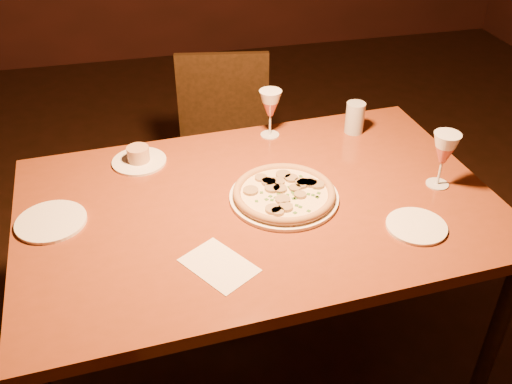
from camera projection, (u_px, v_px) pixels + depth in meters
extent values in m
plane|color=black|center=(292.00, 369.00, 2.30)|extent=(7.00, 7.00, 0.00)
cube|color=brown|center=(259.00, 207.00, 1.86)|extent=(1.59, 1.07, 0.04)
cylinder|color=black|center=(59.00, 259.00, 2.27)|extent=(0.05, 0.05, 0.78)
cylinder|color=black|center=(493.00, 341.00, 1.93)|extent=(0.05, 0.05, 0.78)
cylinder|color=black|center=(378.00, 200.00, 2.60)|extent=(0.05, 0.05, 0.78)
cube|color=black|center=(225.00, 158.00, 2.74)|extent=(0.51, 0.51, 0.04)
cube|color=black|center=(223.00, 95.00, 2.77)|extent=(0.44, 0.11, 0.42)
cylinder|color=black|center=(190.00, 223.00, 2.72)|extent=(0.04, 0.04, 0.45)
cylinder|color=black|center=(192.00, 181.00, 3.02)|extent=(0.04, 0.04, 0.45)
cylinder|color=black|center=(265.00, 220.00, 2.74)|extent=(0.04, 0.04, 0.45)
cylinder|color=black|center=(260.00, 179.00, 3.03)|extent=(0.04, 0.04, 0.45)
cylinder|color=white|center=(284.00, 197.00, 1.86)|extent=(0.36, 0.36, 0.01)
cylinder|color=#FEE9AF|center=(284.00, 194.00, 1.85)|extent=(0.32, 0.32, 0.01)
torus|color=#B67B4F|center=(284.00, 192.00, 1.85)|extent=(0.34, 0.34, 0.03)
cylinder|color=white|center=(139.00, 161.00, 2.05)|extent=(0.19, 0.19, 0.01)
cylinder|color=tan|center=(138.00, 154.00, 2.03)|extent=(0.08, 0.08, 0.05)
cylinder|color=#ABB4BB|center=(355.00, 118.00, 2.20)|extent=(0.07, 0.07, 0.12)
cylinder|color=white|center=(51.00, 222.00, 1.76)|extent=(0.22, 0.22, 0.01)
cylinder|color=white|center=(416.00, 226.00, 1.74)|extent=(0.18, 0.18, 0.01)
cube|color=white|center=(219.00, 265.00, 1.60)|extent=(0.23, 0.25, 0.00)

